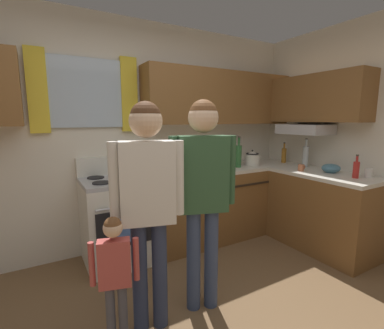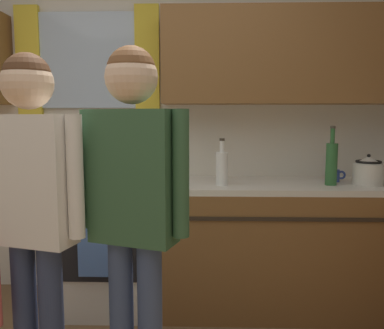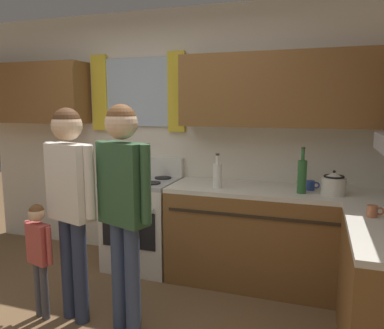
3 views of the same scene
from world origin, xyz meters
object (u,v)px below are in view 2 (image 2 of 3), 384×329
Objects in this scene: mug_cobalt_blue at (335,176)px; stovetop_kettle at (368,171)px; bottle_wine_green at (332,162)px; adult_in_plaid at (133,191)px; stove_oven at (107,241)px; bottle_milk_white at (222,167)px; adult_holding_child at (33,194)px.

mug_cobalt_blue is 0.42× the size of stovetop_kettle.
bottle_wine_green is 3.43× the size of mug_cobalt_blue.
bottle_wine_green is 0.24× the size of adult_in_plaid.
bottle_milk_white is at bearing -8.75° from stove_oven.
adult_in_plaid is (-1.15, -0.98, -0.01)m from bottle_wine_green.
bottle_wine_green is 0.26m from stovetop_kettle.
stove_oven is at bearing 176.49° from bottle_wine_green.
mug_cobalt_blue is (0.81, 0.18, -0.08)m from bottle_milk_white.
stovetop_kettle is at bearing 28.55° from adult_holding_child.
stove_oven is 0.68× the size of adult_holding_child.
stove_oven is 9.58× the size of mug_cobalt_blue.
stove_oven is at bearing 171.25° from bottle_milk_white.
adult_holding_child reaches higher than stove_oven.
adult_in_plaid is at bearing -139.56° from bottle_wine_green.
bottle_wine_green is 1.52m from adult_in_plaid.
bottle_wine_green is 0.20m from mug_cobalt_blue.
adult_in_plaid is at bearing -144.40° from stovetop_kettle.
stovetop_kettle is (0.18, -0.12, 0.05)m from mug_cobalt_blue.
bottle_wine_green is at bearing -174.33° from stovetop_kettle.
mug_cobalt_blue is at bearing 1.79° from stove_oven.
stove_oven is 1.21m from adult_holding_child.
bottle_wine_green reaches higher than stovetop_kettle.
stovetop_kettle is (0.26, 0.03, -0.06)m from bottle_wine_green.
bottle_wine_green is at bearing 2.36° from bottle_milk_white.
bottle_milk_white is 0.83m from mug_cobalt_blue.
stove_oven is 1.28m from adult_in_plaid.
bottle_milk_white is at bearing 47.71° from adult_holding_child.
stovetop_kettle is (0.99, 0.06, -0.02)m from bottle_milk_white.
bottle_wine_green is at bearing 31.60° from adult_holding_child.
adult_holding_child is at bearing -92.98° from stove_oven.
adult_holding_child reaches higher than bottle_milk_white.
adult_holding_child is at bearing -146.00° from mug_cobalt_blue.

